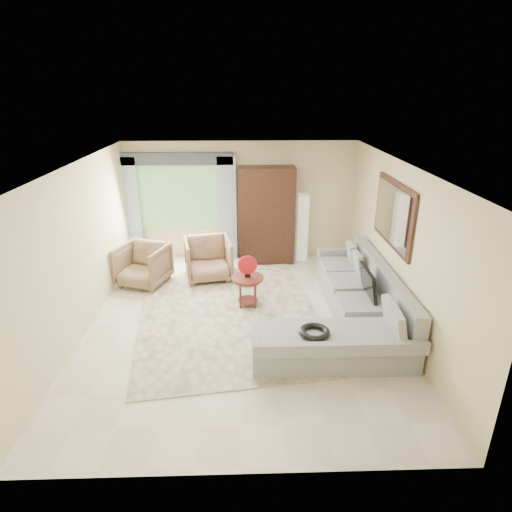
{
  "coord_description": "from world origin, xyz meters",
  "views": [
    {
      "loc": [
        0.05,
        -6.21,
        3.67
      ],
      "look_at": [
        0.25,
        0.35,
        1.05
      ],
      "focal_mm": 30.0,
      "sensor_mm": 36.0,
      "label": 1
    }
  ],
  "objects_px": {
    "coffee_table": "(248,291)",
    "armchair_left": "(143,265)",
    "armoire": "(266,215)",
    "tv_screen": "(368,283)",
    "armchair_right": "(208,259)",
    "floor_lamp": "(302,227)",
    "sectional_sofa": "(352,311)",
    "potted_plant": "(146,256)"
  },
  "relations": [
    {
      "from": "tv_screen",
      "to": "armchair_left",
      "type": "bearing_deg",
      "value": 158.09
    },
    {
      "from": "sectional_sofa",
      "to": "floor_lamp",
      "type": "xyz_separation_m",
      "value": [
        -0.43,
        2.96,
        0.47
      ]
    },
    {
      "from": "armchair_right",
      "to": "floor_lamp",
      "type": "xyz_separation_m",
      "value": [
        2.02,
        0.98,
        0.33
      ]
    },
    {
      "from": "potted_plant",
      "to": "armchair_left",
      "type": "bearing_deg",
      "value": -81.56
    },
    {
      "from": "armchair_left",
      "to": "armchair_right",
      "type": "relative_size",
      "value": 0.97
    },
    {
      "from": "floor_lamp",
      "to": "coffee_table",
      "type": "bearing_deg",
      "value": -119.48
    },
    {
      "from": "floor_lamp",
      "to": "armchair_left",
      "type": "bearing_deg",
      "value": -159.57
    },
    {
      "from": "coffee_table",
      "to": "tv_screen",
      "type": "bearing_deg",
      "value": -17.99
    },
    {
      "from": "armchair_left",
      "to": "potted_plant",
      "type": "bearing_deg",
      "value": 117.48
    },
    {
      "from": "armchair_right",
      "to": "floor_lamp",
      "type": "relative_size",
      "value": 0.61
    },
    {
      "from": "armchair_left",
      "to": "armoire",
      "type": "xyz_separation_m",
      "value": [
        2.48,
        1.16,
        0.64
      ]
    },
    {
      "from": "coffee_table",
      "to": "potted_plant",
      "type": "height_order",
      "value": "coffee_table"
    },
    {
      "from": "armchair_right",
      "to": "armoire",
      "type": "xyz_separation_m",
      "value": [
        1.22,
        0.92,
        0.63
      ]
    },
    {
      "from": "sectional_sofa",
      "to": "armoire",
      "type": "height_order",
      "value": "armoire"
    },
    {
      "from": "tv_screen",
      "to": "floor_lamp",
      "type": "distance_m",
      "value": 2.91
    },
    {
      "from": "coffee_table",
      "to": "armchair_left",
      "type": "relative_size",
      "value": 0.63
    },
    {
      "from": "sectional_sofa",
      "to": "armchair_left",
      "type": "bearing_deg",
      "value": 154.95
    },
    {
      "from": "armchair_left",
      "to": "armchair_right",
      "type": "bearing_deg",
      "value": 30.02
    },
    {
      "from": "tv_screen",
      "to": "potted_plant",
      "type": "relative_size",
      "value": 1.4
    },
    {
      "from": "sectional_sofa",
      "to": "armchair_left",
      "type": "xyz_separation_m",
      "value": [
        -3.71,
        1.74,
        0.12
      ]
    },
    {
      "from": "coffee_table",
      "to": "potted_plant",
      "type": "relative_size",
      "value": 1.06
    },
    {
      "from": "sectional_sofa",
      "to": "floor_lamp",
      "type": "bearing_deg",
      "value": 98.33
    },
    {
      "from": "floor_lamp",
      "to": "tv_screen",
      "type": "bearing_deg",
      "value": -76.07
    },
    {
      "from": "armchair_right",
      "to": "floor_lamp",
      "type": "distance_m",
      "value": 2.27
    },
    {
      "from": "potted_plant",
      "to": "floor_lamp",
      "type": "relative_size",
      "value": 0.35
    },
    {
      "from": "sectional_sofa",
      "to": "tv_screen",
      "type": "bearing_deg",
      "value": 26.78
    },
    {
      "from": "armchair_right",
      "to": "armoire",
      "type": "height_order",
      "value": "armoire"
    },
    {
      "from": "tv_screen",
      "to": "coffee_table",
      "type": "relative_size",
      "value": 1.32
    },
    {
      "from": "potted_plant",
      "to": "floor_lamp",
      "type": "height_order",
      "value": "floor_lamp"
    },
    {
      "from": "armchair_right",
      "to": "potted_plant",
      "type": "relative_size",
      "value": 1.74
    },
    {
      "from": "potted_plant",
      "to": "sectional_sofa",
      "type": "bearing_deg",
      "value": -33.73
    },
    {
      "from": "sectional_sofa",
      "to": "armchair_left",
      "type": "distance_m",
      "value": 4.1
    },
    {
      "from": "sectional_sofa",
      "to": "coffee_table",
      "type": "distance_m",
      "value": 1.84
    },
    {
      "from": "armoire",
      "to": "sectional_sofa",
      "type": "bearing_deg",
      "value": -66.94
    },
    {
      "from": "tv_screen",
      "to": "floor_lamp",
      "type": "bearing_deg",
      "value": 103.93
    },
    {
      "from": "sectional_sofa",
      "to": "tv_screen",
      "type": "distance_m",
      "value": 0.53
    },
    {
      "from": "armchair_left",
      "to": "coffee_table",
      "type": "bearing_deg",
      "value": -6.41
    },
    {
      "from": "armchair_left",
      "to": "armchair_right",
      "type": "distance_m",
      "value": 1.28
    },
    {
      "from": "tv_screen",
      "to": "coffee_table",
      "type": "height_order",
      "value": "tv_screen"
    },
    {
      "from": "tv_screen",
      "to": "armchair_left",
      "type": "relative_size",
      "value": 0.83
    },
    {
      "from": "potted_plant",
      "to": "armoire",
      "type": "xyz_separation_m",
      "value": [
        2.6,
        0.34,
        0.78
      ]
    },
    {
      "from": "armchair_left",
      "to": "armoire",
      "type": "bearing_deg",
      "value": 44.14
    }
  ]
}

